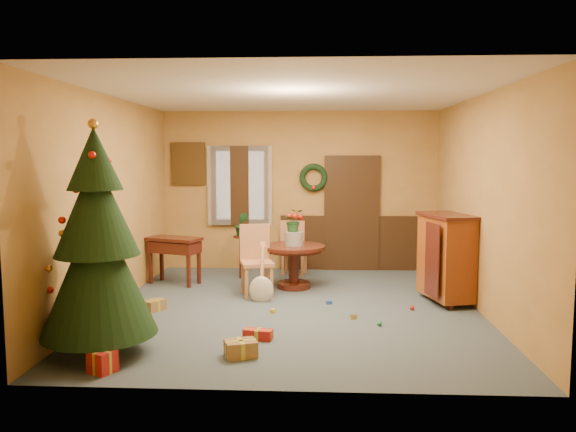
# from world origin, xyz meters

# --- Properties ---
(room_envelope) EXTENTS (5.50, 5.50, 5.50)m
(room_envelope) POSITION_xyz_m (0.21, 2.70, 1.12)
(room_envelope) COLOR #34444C
(room_envelope) RESTS_ON ground
(dining_table) EXTENTS (0.99, 0.99, 0.68)m
(dining_table) POSITION_xyz_m (-0.05, 1.22, 0.48)
(dining_table) COLOR black
(dining_table) RESTS_ON floor
(urn) EXTENTS (0.30, 0.30, 0.22)m
(urn) POSITION_xyz_m (-0.05, 1.22, 0.79)
(urn) COLOR slate
(urn) RESTS_ON dining_table
(centerpiece_plant) EXTENTS (0.33, 0.28, 0.36)m
(centerpiece_plant) POSITION_xyz_m (-0.05, 1.22, 1.08)
(centerpiece_plant) COLOR #1E4C23
(centerpiece_plant) RESTS_ON urn
(chair_near) EXTENTS (0.56, 0.56, 1.06)m
(chair_near) POSITION_xyz_m (-0.60, 0.77, 0.57)
(chair_near) COLOR #9E693F
(chair_near) RESTS_ON floor
(chair_far) EXTENTS (0.48, 0.48, 0.98)m
(chair_far) POSITION_xyz_m (-0.09, 2.16, 0.53)
(chair_far) COLOR #9E693F
(chair_far) RESTS_ON floor
(guitar) EXTENTS (0.50, 0.62, 0.81)m
(guitar) POSITION_xyz_m (-0.48, 0.34, 0.42)
(guitar) COLOR beige
(guitar) RESTS_ON floor
(plant_stand) EXTENTS (0.28, 0.28, 0.73)m
(plant_stand) POSITION_xyz_m (-0.97, 1.89, 0.45)
(plant_stand) COLOR black
(plant_stand) RESTS_ON floor
(stand_plant) EXTENTS (0.24, 0.20, 0.41)m
(stand_plant) POSITION_xyz_m (-0.97, 1.89, 0.93)
(stand_plant) COLOR #19471E
(stand_plant) RESTS_ON plant_stand
(christmas_tree) EXTENTS (1.19, 1.19, 2.46)m
(christmas_tree) POSITION_xyz_m (-1.96, -1.89, 1.17)
(christmas_tree) COLOR #382111
(christmas_tree) RESTS_ON floor
(writing_desk) EXTENTS (0.96, 0.70, 0.77)m
(writing_desk) POSITION_xyz_m (-2.01, 1.41, 0.58)
(writing_desk) COLOR black
(writing_desk) RESTS_ON floor
(sideboard) EXTENTS (0.75, 1.09, 1.27)m
(sideboard) POSITION_xyz_m (2.15, 0.43, 0.68)
(sideboard) COLOR #551B09
(sideboard) RESTS_ON floor
(gift_a) EXTENTS (0.38, 0.33, 0.17)m
(gift_a) POSITION_xyz_m (-0.48, -1.91, 0.09)
(gift_a) COLOR brown
(gift_a) RESTS_ON floor
(gift_b) EXTENTS (0.29, 0.29, 0.22)m
(gift_b) POSITION_xyz_m (-1.75, -2.40, 0.11)
(gift_b) COLOR #A21B15
(gift_b) RESTS_ON floor
(gift_c) EXTENTS (0.31, 0.33, 0.15)m
(gift_c) POSITION_xyz_m (-1.88, -0.21, 0.07)
(gift_c) COLOR brown
(gift_c) RESTS_ON floor
(gift_d) EXTENTS (0.35, 0.20, 0.12)m
(gift_d) POSITION_xyz_m (-0.35, -1.34, 0.06)
(gift_d) COLOR #A21B15
(gift_d) RESTS_ON floor
(toy_a) EXTENTS (0.09, 0.07, 0.05)m
(toy_a) POSITION_xyz_m (0.49, 0.24, 0.03)
(toy_a) COLOR #2853AD
(toy_a) RESTS_ON floor
(toy_b) EXTENTS (0.06, 0.06, 0.06)m
(toy_b) POSITION_xyz_m (1.09, -0.76, 0.03)
(toy_b) COLOR #258B43
(toy_b) RESTS_ON floor
(toy_c) EXTENTS (0.08, 0.09, 0.05)m
(toy_c) POSITION_xyz_m (-0.26, -0.24, 0.03)
(toy_c) COLOR gold
(toy_c) RESTS_ON floor
(toy_d) EXTENTS (0.06, 0.06, 0.06)m
(toy_d) POSITION_xyz_m (1.61, -0.01, 0.03)
(toy_d) COLOR red
(toy_d) RESTS_ON floor
(toy_e) EXTENTS (0.09, 0.07, 0.05)m
(toy_e) POSITION_xyz_m (0.79, -0.47, 0.03)
(toy_e) COLOR gold
(toy_e) RESTS_ON floor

